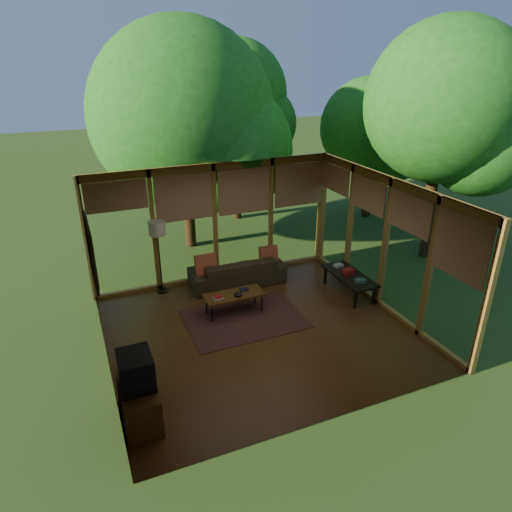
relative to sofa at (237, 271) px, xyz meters
name	(u,v)px	position (x,y,z in m)	size (l,w,h in m)	color
floor	(259,331)	(-0.33, -2.00, -0.31)	(5.50, 5.50, 0.00)	brown
ceiling	(259,194)	(-0.33, -2.00, 2.39)	(5.50, 5.50, 0.00)	white
wall_left	(98,296)	(-3.08, -2.00, 1.04)	(0.04, 5.00, 2.70)	beige
wall_front	(333,342)	(-0.33, -4.50, 1.04)	(5.50, 0.04, 2.70)	beige
window_wall_back	(215,223)	(-0.33, 0.50, 1.04)	(5.50, 0.12, 2.70)	olive
window_wall_right	(385,244)	(2.42, -2.00, 1.04)	(0.12, 5.00, 2.70)	olive
exterior_lawn	(363,185)	(7.67, 6.00, -0.32)	(40.00, 40.00, 0.00)	#2F501E
tree_nw	(183,116)	(-0.36, 2.71, 3.10)	(4.59, 4.59, 5.71)	#342312
tree_ne	(234,94)	(1.63, 4.42, 3.44)	(3.10, 3.10, 5.31)	#342312
tree_se	(445,103)	(4.95, -0.41, 3.50)	(3.67, 3.67, 5.65)	#342312
tree_far	(369,128)	(5.38, 2.91, 2.48)	(2.94, 2.94, 4.27)	#342312
rug	(244,319)	(-0.43, -1.50, -0.31)	(2.28, 1.62, 0.01)	brown
sofa	(237,271)	(0.00, 0.00, 0.00)	(2.14, 0.83, 0.62)	#382F1C
pillow_left	(206,265)	(-0.75, -0.05, 0.30)	(0.46, 0.15, 0.46)	#9A240E
pillow_right	(268,256)	(0.75, -0.05, 0.28)	(0.42, 0.14, 0.42)	#9A240E
ct_book_lower	(218,298)	(-0.87, -1.23, 0.13)	(0.20, 0.15, 0.03)	#B7B2A6
ct_book_upper	(218,297)	(-0.87, -1.23, 0.16)	(0.16, 0.12, 0.03)	maroon
ct_book_side	(244,289)	(-0.27, -1.10, 0.13)	(0.18, 0.13, 0.03)	black
ct_bowl	(238,294)	(-0.47, -1.28, 0.15)	(0.16, 0.16, 0.07)	black
media_cabinet	(139,402)	(-2.80, -3.42, -0.01)	(0.50, 1.00, 0.60)	brown
television	(136,370)	(-2.78, -3.42, 0.54)	(0.45, 0.55, 0.50)	black
console_book_a	(360,281)	(2.07, -1.79, 0.18)	(0.20, 0.15, 0.07)	#355C51
console_book_b	(348,272)	(2.07, -1.34, 0.20)	(0.24, 0.17, 0.11)	maroon
console_book_c	(338,265)	(2.07, -0.94, 0.17)	(0.20, 0.14, 0.05)	#B7B2A6
floor_lamp	(157,232)	(-1.67, 0.29, 1.09)	(0.36, 0.36, 1.65)	black
coffee_table	(234,296)	(-0.52, -1.18, 0.08)	(1.20, 0.50, 0.43)	brown
side_console	(349,277)	(2.07, -1.39, 0.10)	(0.60, 1.40, 0.46)	black
wall_painting	(91,252)	(-3.04, -0.60, 1.24)	(0.06, 1.35, 1.15)	black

